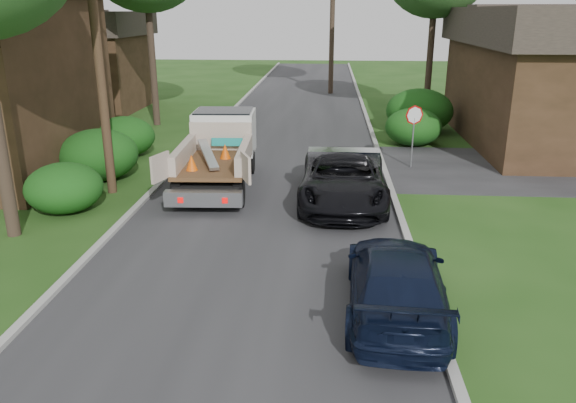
{
  "coord_description": "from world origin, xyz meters",
  "views": [
    {
      "loc": [
        1.86,
        -12.93,
        5.93
      ],
      "look_at": [
        0.87,
        0.91,
        1.2
      ],
      "focal_mm": 35.0,
      "sensor_mm": 36.0,
      "label": 1
    }
  ],
  "objects_px": {
    "house_left_far": "(83,59)",
    "house_right": "(574,75)",
    "utility_pole": "(96,36)",
    "flatbed_truck": "(221,145)",
    "black_pickup": "(343,178)",
    "stop_sign": "(414,123)",
    "navy_suv": "(396,281)"
  },
  "relations": [
    {
      "from": "utility_pole",
      "to": "navy_suv",
      "type": "bearing_deg",
      "value": -40.36
    },
    {
      "from": "black_pickup",
      "to": "house_left_far",
      "type": "bearing_deg",
      "value": 133.37
    },
    {
      "from": "stop_sign",
      "to": "house_right",
      "type": "xyz_separation_m",
      "value": [
        7.8,
        5.0,
        1.38
      ]
    },
    {
      "from": "stop_sign",
      "to": "navy_suv",
      "type": "bearing_deg",
      "value": -99.27
    },
    {
      "from": "house_left_far",
      "to": "flatbed_truck",
      "type": "relative_size",
      "value": 1.18
    },
    {
      "from": "black_pickup",
      "to": "utility_pole",
      "type": "bearing_deg",
      "value": 177.61
    },
    {
      "from": "utility_pole",
      "to": "flatbed_truck",
      "type": "bearing_deg",
      "value": 27.48
    },
    {
      "from": "house_right",
      "to": "house_left_far",
      "type": "bearing_deg",
      "value": 163.2
    },
    {
      "from": "stop_sign",
      "to": "house_right",
      "type": "distance_m",
      "value": 9.37
    },
    {
      "from": "house_left_far",
      "to": "black_pickup",
      "type": "relative_size",
      "value": 1.29
    },
    {
      "from": "stop_sign",
      "to": "house_left_far",
      "type": "distance_m",
      "value": 22.81
    },
    {
      "from": "utility_pole",
      "to": "flatbed_truck",
      "type": "relative_size",
      "value": 1.56
    },
    {
      "from": "stop_sign",
      "to": "flatbed_truck",
      "type": "height_order",
      "value": "stop_sign"
    },
    {
      "from": "flatbed_truck",
      "to": "utility_pole",
      "type": "bearing_deg",
      "value": -155.2
    },
    {
      "from": "house_right",
      "to": "flatbed_truck",
      "type": "height_order",
      "value": "house_right"
    },
    {
      "from": "house_left_far",
      "to": "navy_suv",
      "type": "relative_size",
      "value": 1.54
    },
    {
      "from": "house_left_far",
      "to": "house_right",
      "type": "relative_size",
      "value": 0.58
    },
    {
      "from": "stop_sign",
      "to": "utility_pole",
      "type": "distance_m",
      "value": 11.91
    },
    {
      "from": "stop_sign",
      "to": "utility_pole",
      "type": "xyz_separation_m",
      "value": [
        -10.68,
        -4.02,
        3.4
      ]
    },
    {
      "from": "utility_pole",
      "to": "navy_suv",
      "type": "distance_m",
      "value": 12.38
    },
    {
      "from": "house_right",
      "to": "black_pickup",
      "type": "relative_size",
      "value": 2.21
    },
    {
      "from": "house_right",
      "to": "black_pickup",
      "type": "bearing_deg",
      "value": -138.13
    },
    {
      "from": "house_left_far",
      "to": "house_right",
      "type": "height_order",
      "value": "house_right"
    },
    {
      "from": "flatbed_truck",
      "to": "black_pickup",
      "type": "bearing_deg",
      "value": -30.03
    },
    {
      "from": "stop_sign",
      "to": "utility_pole",
      "type": "relative_size",
      "value": 0.25
    },
    {
      "from": "house_right",
      "to": "black_pickup",
      "type": "height_order",
      "value": "house_right"
    },
    {
      "from": "utility_pole",
      "to": "house_right",
      "type": "relative_size",
      "value": 0.77
    },
    {
      "from": "utility_pole",
      "to": "flatbed_truck",
      "type": "distance_m",
      "value": 5.5
    },
    {
      "from": "navy_suv",
      "to": "house_right",
      "type": "bearing_deg",
      "value": -117.1
    },
    {
      "from": "house_right",
      "to": "stop_sign",
      "type": "bearing_deg",
      "value": -147.34
    },
    {
      "from": "black_pickup",
      "to": "flatbed_truck",
      "type": "bearing_deg",
      "value": 153.76
    },
    {
      "from": "utility_pole",
      "to": "black_pickup",
      "type": "relative_size",
      "value": 1.71
    }
  ]
}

